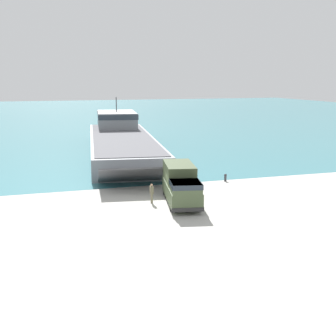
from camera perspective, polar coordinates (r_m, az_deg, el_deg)
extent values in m
plane|color=#B7B5AD|center=(40.56, 0.15, -4.19)|extent=(240.00, 240.00, 0.00)
cube|color=teal|center=(134.88, -12.54, 6.21)|extent=(240.00, 180.00, 0.01)
cube|color=gray|center=(66.24, -5.62, 2.75)|extent=(13.88, 37.64, 2.39)
cube|color=#56565B|center=(66.07, -5.64, 3.81)|extent=(12.98, 36.08, 0.08)
cube|color=gray|center=(78.58, -6.28, 5.88)|extent=(7.51, 11.06, 2.66)
cube|color=#28333D|center=(78.51, -6.30, 6.45)|extent=(7.70, 11.19, 0.80)
cylinder|color=#3F3F42|center=(78.40, -6.32, 7.72)|extent=(0.16, 0.16, 2.40)
cube|color=#56565B|center=(45.70, -3.86, -0.81)|extent=(8.06, 6.07, 2.34)
cube|color=#475638|center=(40.07, 1.61, -2.90)|extent=(4.02, 8.20, 1.28)
cube|color=#475638|center=(37.33, 2.16, -2.30)|extent=(2.84, 3.09, 0.80)
cube|color=#28333D|center=(37.28, 2.16, -2.00)|extent=(2.92, 3.13, 0.40)
cube|color=#3C492E|center=(41.05, 1.37, -0.53)|extent=(3.35, 5.37, 1.57)
cube|color=#2D2D2D|center=(36.51, 2.42, -5.08)|extent=(2.55, 0.74, 0.32)
cylinder|color=black|center=(38.00, 3.64, -4.38)|extent=(0.63, 1.19, 1.13)
cylinder|color=black|center=(37.71, 0.56, -4.47)|extent=(0.63, 1.19, 1.13)
cylinder|color=black|center=(42.13, 2.64, -2.83)|extent=(0.63, 1.19, 1.13)
cylinder|color=black|center=(41.87, -0.13, -2.91)|extent=(0.63, 1.19, 1.13)
cylinder|color=black|center=(43.19, 2.42, -2.49)|extent=(0.63, 1.19, 1.13)
cylinder|color=black|center=(42.94, -0.28, -2.56)|extent=(0.63, 1.19, 1.13)
cylinder|color=#6B664C|center=(40.29, -2.04, -3.69)|extent=(0.14, 0.14, 0.82)
cylinder|color=#6B664C|center=(40.13, -1.96, -3.75)|extent=(0.14, 0.14, 0.82)
cube|color=#6B664C|center=(40.03, -2.01, -2.70)|extent=(0.26, 0.45, 0.65)
sphere|color=tan|center=(39.93, -2.01, -2.09)|extent=(0.22, 0.22, 0.22)
cylinder|color=#333338|center=(48.94, 7.01, -1.29)|extent=(0.25, 0.25, 0.57)
sphere|color=#333338|center=(48.87, 7.02, -0.87)|extent=(0.28, 0.28, 0.28)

